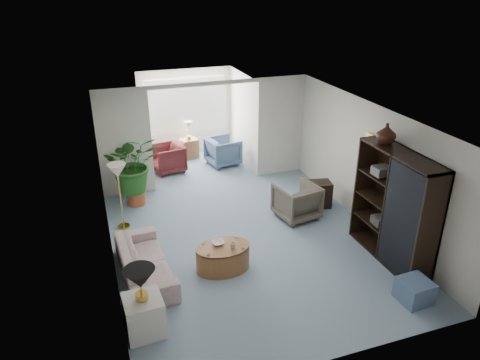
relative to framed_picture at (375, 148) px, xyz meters
name	(u,v)px	position (x,y,z in m)	size (l,w,h in m)	color
floor	(250,245)	(-2.46, 0.10, -1.70)	(6.00, 6.00, 0.00)	#889FB4
sunroom_floor	(197,166)	(-2.46, 4.20, -1.70)	(2.60, 2.60, 0.00)	#889FB4
back_pier_left	(125,143)	(-4.36, 3.10, -0.45)	(1.20, 0.12, 2.50)	silver
back_pier_right	(281,127)	(-0.56, 3.10, -0.45)	(1.20, 0.12, 2.50)	silver
back_header	(205,84)	(-2.46, 3.10, 0.75)	(2.60, 0.12, 0.10)	silver
window_pane	(186,105)	(-2.46, 5.28, -0.30)	(2.20, 0.02, 1.50)	white
window_blinds	(186,106)	(-2.46, 5.25, -0.30)	(2.20, 0.02, 1.50)	white
framed_picture	(375,148)	(0.00, 0.00, 0.00)	(0.04, 0.50, 0.40)	#AEA08B
sofa	(145,262)	(-4.48, -0.21, -1.42)	(1.91, 0.75, 0.56)	beige
end_table	(144,316)	(-4.68, -1.56, -1.41)	(0.53, 0.53, 0.58)	silver
table_lamp	(140,278)	(-4.68, -1.56, -0.77)	(0.44, 0.44, 0.30)	black
floor_lamp	(117,171)	(-4.67, 1.56, -0.45)	(0.36, 0.36, 0.28)	#F5E6C3
coffee_table	(223,258)	(-3.17, -0.46, -1.47)	(0.95, 0.95, 0.45)	brown
coffee_bowl	(218,243)	(-3.22, -0.36, -1.22)	(0.21, 0.21, 0.05)	silver
coffee_cup	(233,246)	(-3.02, -0.56, -1.20)	(0.11, 0.11, 0.10)	#B4B49E
wingback_chair	(297,201)	(-1.17, 0.81, -1.32)	(0.80, 0.83, 0.75)	#635D4E
side_table_dark	(319,194)	(-0.47, 1.11, -1.41)	(0.48, 0.39, 0.58)	black
entertainment_cabinet	(395,207)	(-0.23, -1.07, -0.69)	(0.48, 1.82, 2.02)	black
cabinet_urn	(386,133)	(-0.23, -0.57, 0.50)	(0.34, 0.34, 0.36)	#321910
ottoman	(414,291)	(-0.59, -2.25, -1.51)	(0.46, 0.46, 0.37)	slate
plant_pot	(136,197)	(-4.28, 2.53, -1.54)	(0.40, 0.40, 0.32)	#A3522F
house_plant	(133,163)	(-4.28, 2.53, -0.72)	(1.18, 1.03, 1.32)	#24591E
sunroom_chair_blue	(223,151)	(-1.76, 4.13, -1.33)	(0.79, 0.81, 0.74)	slate
sunroom_chair_maroon	(168,158)	(-3.26, 4.13, -1.34)	(0.77, 0.79, 0.72)	maroon
sunroom_table	(189,149)	(-2.51, 4.88, -1.43)	(0.45, 0.35, 0.55)	brown
shelf_clutter	(396,206)	(-0.28, -1.16, -0.61)	(0.30, 1.13, 1.06)	#32302D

